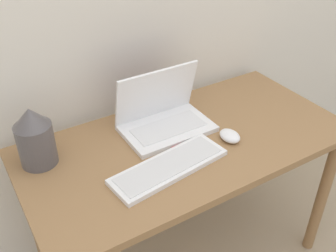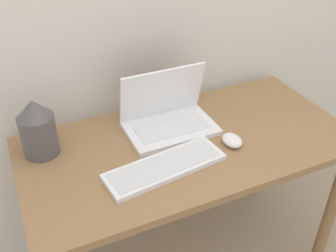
# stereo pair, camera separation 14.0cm
# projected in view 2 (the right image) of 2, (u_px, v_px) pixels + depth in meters

# --- Properties ---
(desk) EXTENTS (1.26, 0.63, 0.71)m
(desk) POSITION_uv_depth(u_px,v_px,m) (188.00, 160.00, 1.55)
(desk) COLOR olive
(desk) RESTS_ON ground_plane
(laptop) EXTENTS (0.35, 0.23, 0.24)m
(laptop) POSITION_uv_depth(u_px,v_px,m) (168.00, 116.00, 1.55)
(laptop) COLOR white
(laptop) RESTS_ON desk
(keyboard) EXTENTS (0.44, 0.19, 0.02)m
(keyboard) POSITION_uv_depth(u_px,v_px,m) (165.00, 166.00, 1.36)
(keyboard) COLOR white
(keyboard) RESTS_ON desk
(mouse) EXTENTS (0.07, 0.09, 0.04)m
(mouse) POSITION_uv_depth(u_px,v_px,m) (232.00, 140.00, 1.47)
(mouse) COLOR white
(mouse) RESTS_ON desk
(vase) EXTENTS (0.13, 0.13, 0.22)m
(vase) POSITION_uv_depth(u_px,v_px,m) (37.00, 128.00, 1.38)
(vase) COLOR #514C4C
(vase) RESTS_ON desk
(mp3_player) EXTENTS (0.05, 0.05, 0.01)m
(mp3_player) POSITION_uv_depth(u_px,v_px,m) (174.00, 144.00, 1.47)
(mp3_player) COLOR red
(mp3_player) RESTS_ON desk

